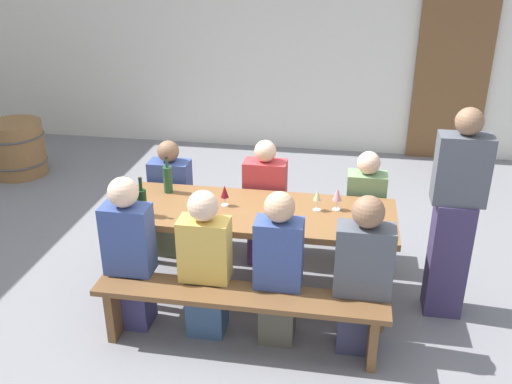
{
  "coord_description": "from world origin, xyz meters",
  "views": [
    {
      "loc": [
        0.65,
        -3.82,
        2.64
      ],
      "look_at": [
        0.0,
        0.0,
        0.9
      ],
      "focal_mm": 39.69,
      "sensor_mm": 36.0,
      "label": 1
    }
  ],
  "objects_px": {
    "seated_guest_far_1": "(265,206)",
    "wine_glass_2": "(225,192)",
    "bench_near": "(239,304)",
    "bench_far": "(269,217)",
    "wine_barrel": "(17,148)",
    "wooden_door": "(451,78)",
    "wine_bottle_1": "(142,202)",
    "wine_bottle_0": "(168,179)",
    "seated_guest_near_0": "(130,256)",
    "tasting_table": "(256,219)",
    "seated_guest_far_0": "(172,202)",
    "wine_bottle_2": "(128,199)",
    "wine_glass_0": "(337,195)",
    "standing_host": "(454,219)",
    "wine_glass_1": "(317,196)",
    "seated_guest_near_2": "(278,271)",
    "seated_guest_near_1": "(205,266)",
    "seated_guest_far_2": "(364,215)",
    "seated_guest_near_3": "(362,279)"
  },
  "relations": [
    {
      "from": "seated_guest_far_1",
      "to": "wine_glass_2",
      "type": "bearing_deg",
      "value": -26.0
    },
    {
      "from": "bench_near",
      "to": "wine_glass_2",
      "type": "bearing_deg",
      "value": 109.3
    },
    {
      "from": "bench_far",
      "to": "wine_barrel",
      "type": "height_order",
      "value": "wine_barrel"
    },
    {
      "from": "wooden_door",
      "to": "wine_bottle_1",
      "type": "height_order",
      "value": "wooden_door"
    },
    {
      "from": "wine_bottle_0",
      "to": "seated_guest_near_0",
      "type": "height_order",
      "value": "seated_guest_near_0"
    },
    {
      "from": "tasting_table",
      "to": "seated_guest_far_0",
      "type": "xyz_separation_m",
      "value": [
        -0.85,
        0.53,
        -0.16
      ]
    },
    {
      "from": "bench_near",
      "to": "wine_bottle_2",
      "type": "height_order",
      "value": "wine_bottle_2"
    },
    {
      "from": "wine_glass_0",
      "to": "standing_host",
      "type": "height_order",
      "value": "standing_host"
    },
    {
      "from": "tasting_table",
      "to": "wine_glass_1",
      "type": "relative_size",
      "value": 12.83
    },
    {
      "from": "wine_glass_0",
      "to": "seated_guest_far_0",
      "type": "bearing_deg",
      "value": 163.87
    },
    {
      "from": "tasting_table",
      "to": "seated_guest_near_2",
      "type": "relative_size",
      "value": 1.84
    },
    {
      "from": "wooden_door",
      "to": "seated_guest_far_0",
      "type": "bearing_deg",
      "value": -132.64
    },
    {
      "from": "tasting_table",
      "to": "wine_bottle_0",
      "type": "relative_size",
      "value": 6.88
    },
    {
      "from": "wooden_door",
      "to": "seated_guest_far_0",
      "type": "xyz_separation_m",
      "value": [
        -2.73,
        -2.97,
        -0.54
      ]
    },
    {
      "from": "wine_bottle_1",
      "to": "seated_guest_near_0",
      "type": "xyz_separation_m",
      "value": [
        -0.01,
        -0.3,
        -0.29
      ]
    },
    {
      "from": "seated_guest_near_0",
      "to": "wine_barrel",
      "type": "xyz_separation_m",
      "value": [
        -2.45,
        2.58,
        -0.24
      ]
    },
    {
      "from": "standing_host",
      "to": "seated_guest_far_1",
      "type": "bearing_deg",
      "value": -19.2
    },
    {
      "from": "seated_guest_near_1",
      "to": "seated_guest_far_2",
      "type": "relative_size",
      "value": 1.03
    },
    {
      "from": "wine_glass_0",
      "to": "seated_guest_far_2",
      "type": "relative_size",
      "value": 0.16
    },
    {
      "from": "seated_guest_far_2",
      "to": "seated_guest_near_1",
      "type": "bearing_deg",
      "value": -46.31
    },
    {
      "from": "bench_near",
      "to": "seated_guest_near_3",
      "type": "relative_size",
      "value": 1.74
    },
    {
      "from": "bench_far",
      "to": "seated_guest_far_2",
      "type": "bearing_deg",
      "value": -10.18
    },
    {
      "from": "wine_glass_0",
      "to": "wine_barrel",
      "type": "relative_size",
      "value": 0.26
    },
    {
      "from": "tasting_table",
      "to": "seated_guest_far_2",
      "type": "distance_m",
      "value": 1.0
    },
    {
      "from": "wine_bottle_1",
      "to": "seated_guest_near_1",
      "type": "relative_size",
      "value": 0.27
    },
    {
      "from": "bench_far",
      "to": "seated_guest_near_3",
      "type": "xyz_separation_m",
      "value": [
        0.81,
        -1.21,
        0.2
      ]
    },
    {
      "from": "tasting_table",
      "to": "seated_guest_near_2",
      "type": "xyz_separation_m",
      "value": [
        0.25,
        -0.53,
        -0.11
      ]
    },
    {
      "from": "seated_guest_far_0",
      "to": "standing_host",
      "type": "bearing_deg",
      "value": 77.52
    },
    {
      "from": "wine_bottle_2",
      "to": "seated_guest_near_0",
      "type": "distance_m",
      "value": 0.45
    },
    {
      "from": "tasting_table",
      "to": "seated_guest_far_2",
      "type": "bearing_deg",
      "value": 32.3
    },
    {
      "from": "seated_guest_near_3",
      "to": "wine_barrel",
      "type": "xyz_separation_m",
      "value": [
        -4.09,
        2.58,
        -0.23
      ]
    },
    {
      "from": "bench_far",
      "to": "seated_guest_near_3",
      "type": "height_order",
      "value": "seated_guest_near_3"
    },
    {
      "from": "wine_bottle_0",
      "to": "seated_guest_near_2",
      "type": "bearing_deg",
      "value": -36.34
    },
    {
      "from": "seated_guest_near_3",
      "to": "wine_barrel",
      "type": "height_order",
      "value": "seated_guest_near_3"
    },
    {
      "from": "seated_guest_near_1",
      "to": "seated_guest_near_3",
      "type": "height_order",
      "value": "seated_guest_near_3"
    },
    {
      "from": "wine_bottle_2",
      "to": "seated_guest_near_3",
      "type": "bearing_deg",
      "value": -10.76
    },
    {
      "from": "wine_glass_2",
      "to": "standing_host",
      "type": "relative_size",
      "value": 0.1
    },
    {
      "from": "seated_guest_near_1",
      "to": "wine_glass_2",
      "type": "bearing_deg",
      "value": -1.96
    },
    {
      "from": "seated_guest_far_2",
      "to": "standing_host",
      "type": "height_order",
      "value": "standing_host"
    },
    {
      "from": "wooden_door",
      "to": "wine_bottle_0",
      "type": "distance_m",
      "value": 4.22
    },
    {
      "from": "wine_bottle_2",
      "to": "wine_glass_1",
      "type": "xyz_separation_m",
      "value": [
        1.4,
        0.27,
        0.01
      ]
    },
    {
      "from": "tasting_table",
      "to": "seated_guest_near_0",
      "type": "height_order",
      "value": "seated_guest_near_0"
    },
    {
      "from": "wine_bottle_0",
      "to": "wine_glass_1",
      "type": "height_order",
      "value": "wine_bottle_0"
    },
    {
      "from": "seated_guest_near_2",
      "to": "wine_barrel",
      "type": "xyz_separation_m",
      "value": [
        -3.52,
        2.58,
        -0.23
      ]
    },
    {
      "from": "seated_guest_near_0",
      "to": "seated_guest_far_2",
      "type": "distance_m",
      "value": 1.97
    },
    {
      "from": "wine_barrel",
      "to": "seated_guest_far_0",
      "type": "bearing_deg",
      "value": -32.04
    },
    {
      "from": "wine_glass_2",
      "to": "seated_guest_near_3",
      "type": "bearing_deg",
      "value": -28.01
    },
    {
      "from": "wine_glass_0",
      "to": "wine_glass_1",
      "type": "relative_size",
      "value": 1.08
    },
    {
      "from": "wine_bottle_1",
      "to": "tasting_table",
      "type": "bearing_deg",
      "value": 15.72
    },
    {
      "from": "wine_glass_0",
      "to": "seated_guest_far_2",
      "type": "xyz_separation_m",
      "value": [
        0.23,
        0.42,
        -0.36
      ]
    }
  ]
}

